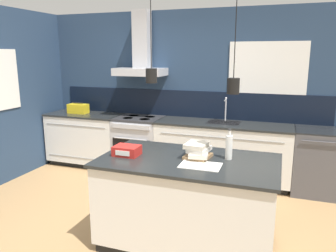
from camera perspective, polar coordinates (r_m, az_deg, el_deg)
name	(u,v)px	position (r m, az deg, el deg)	size (l,w,h in m)	color
ground_plane	(135,225)	(3.93, -5.73, -16.83)	(16.00, 16.00, 0.00)	#A87F51
wall_back	(184,90)	(5.35, 2.75, 6.35)	(5.60, 2.30, 2.60)	navy
wall_left	(5,96)	(5.49, -26.46, 4.71)	(0.08, 3.80, 2.60)	navy
counter_run_left	(87,139)	(5.94, -13.97, -2.16)	(1.31, 0.64, 0.91)	black
counter_run_sink	(222,152)	(5.07, 9.40, -4.45)	(2.03, 0.64, 1.28)	black
oven_range	(139,144)	(5.46, -5.01, -3.18)	(0.74, 0.66, 0.91)	#B5B5BA
dishwasher	(316,161)	(5.03, 24.36, -5.64)	(0.62, 0.65, 0.91)	#4C4C51
kitchen_island	(188,202)	(3.40, 3.46, -12.99)	(1.74, 1.00, 0.91)	black
bottle_on_island	(229,147)	(3.24, 10.57, -3.56)	(0.07, 0.07, 0.30)	silver
book_stack	(198,151)	(3.25, 5.27, -4.34)	(0.26, 0.33, 0.15)	olive
red_supply_box	(127,151)	(3.36, -7.18, -4.27)	(0.25, 0.20, 0.10)	red
paper_pile	(200,165)	(3.05, 5.67, -6.85)	(0.38, 0.26, 0.01)	silver
yellow_toolbox	(78,109)	(5.91, -15.38, 2.94)	(0.34, 0.18, 0.19)	gold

